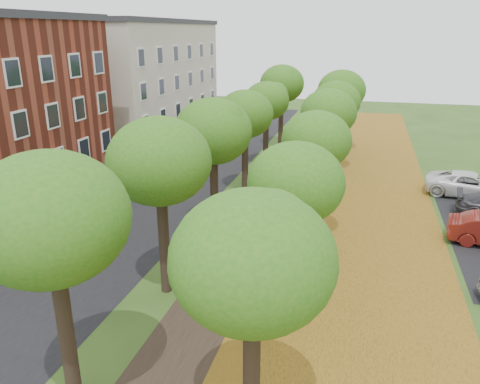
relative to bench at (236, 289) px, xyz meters
The scene contains 8 objects.
street_asphalt 12.03m from the bench, 131.96° to the left, with size 8.00×70.00×0.01m, color black.
footpath 8.97m from the bench, 93.46° to the left, with size 3.20×70.00×0.01m, color black.
leaf_verge 10.00m from the bench, 63.49° to the left, with size 7.50×70.00×0.01m, color #9D691D.
tree_row_west 10.35m from the bench, 107.04° to the left, with size 3.47×33.47×6.42m.
tree_row_east 10.19m from the bench, 77.02° to the left, with size 3.47×33.47×6.42m.
building_cream 32.50m from the bench, 123.07° to the left, with size 10.30×20.30×10.40m.
bench is the anchor object (origin of this frame).
car_white 18.02m from the bench, 54.17° to the left, with size 2.38×5.17×1.44m, color white.
Camera 1 is at (4.60, -8.46, 9.46)m, focal length 35.00 mm.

